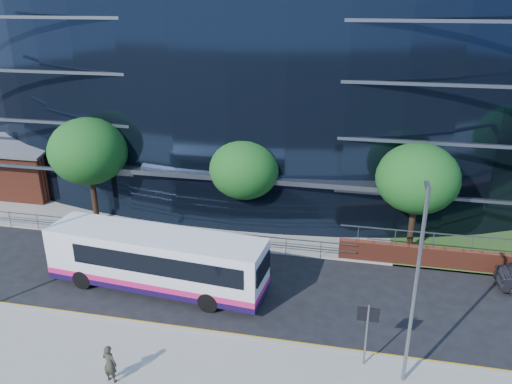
% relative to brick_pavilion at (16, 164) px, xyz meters
% --- Properties ---
extents(ground, '(200.00, 200.00, 0.00)m').
position_rel_brick_pavilion_xyz_m(ground, '(22.00, -13.50, -1.94)').
color(ground, black).
rests_on(ground, ground).
extents(kerb, '(80.00, 0.25, 0.16)m').
position_rel_brick_pavilion_xyz_m(kerb, '(22.00, -14.50, -1.86)').
color(kerb, gray).
rests_on(kerb, ground).
extents(yellow_line_outer, '(80.00, 0.08, 0.01)m').
position_rel_brick_pavilion_xyz_m(yellow_line_outer, '(22.00, -14.30, -1.93)').
color(yellow_line_outer, gold).
rests_on(yellow_line_outer, ground).
extents(yellow_line_inner, '(80.00, 0.08, 0.01)m').
position_rel_brick_pavilion_xyz_m(yellow_line_inner, '(22.00, -14.15, -1.93)').
color(yellow_line_inner, gold).
rests_on(yellow_line_inner, ground).
extents(far_forecourt, '(50.00, 8.00, 0.10)m').
position_rel_brick_pavilion_xyz_m(far_forecourt, '(16.00, -2.50, -1.89)').
color(far_forecourt, gray).
rests_on(far_forecourt, ground).
extents(glass_office, '(44.00, 23.10, 16.00)m').
position_rel_brick_pavilion_xyz_m(glass_office, '(18.00, 7.35, 6.06)').
color(glass_office, black).
rests_on(glass_office, ground).
extents(brick_pavilion, '(8.60, 6.66, 4.40)m').
position_rel_brick_pavilion_xyz_m(brick_pavilion, '(0.00, 0.00, 0.00)').
color(brick_pavilion, maroon).
rests_on(brick_pavilion, ground).
extents(guard_railings, '(24.00, 0.05, 1.10)m').
position_rel_brick_pavilion_xyz_m(guard_railings, '(14.00, -6.50, -1.12)').
color(guard_railings, slate).
rests_on(guard_railings, ground).
extents(street_sign, '(0.85, 0.09, 2.80)m').
position_rel_brick_pavilion_xyz_m(street_sign, '(26.50, -15.09, 0.21)').
color(street_sign, slate).
rests_on(street_sign, pavement_near).
extents(tree_far_a, '(4.95, 4.95, 6.98)m').
position_rel_brick_pavilion_xyz_m(tree_far_a, '(9.00, -4.50, 2.92)').
color(tree_far_a, black).
rests_on(tree_far_a, ground).
extents(tree_far_b, '(4.29, 4.29, 6.05)m').
position_rel_brick_pavilion_xyz_m(tree_far_b, '(19.00, -4.00, 2.27)').
color(tree_far_b, black).
rests_on(tree_far_b, ground).
extents(tree_far_c, '(4.62, 4.62, 6.51)m').
position_rel_brick_pavilion_xyz_m(tree_far_c, '(29.00, -4.50, 2.60)').
color(tree_far_c, black).
rests_on(tree_far_c, ground).
extents(streetlight_east, '(0.15, 0.77, 8.00)m').
position_rel_brick_pavilion_xyz_m(streetlight_east, '(28.00, -15.67, 2.50)').
color(streetlight_east, slate).
rests_on(streetlight_east, pavement_near).
extents(city_bus, '(11.45, 3.59, 3.05)m').
position_rel_brick_pavilion_xyz_m(city_bus, '(16.22, -11.30, -0.32)').
color(city_bus, silver).
rests_on(city_bus, ground).
extents(pedestrian_b, '(0.65, 0.48, 1.63)m').
position_rel_brick_pavilion_xyz_m(pedestrian_b, '(17.01, -18.08, -0.97)').
color(pedestrian_b, '#332F23').
rests_on(pedestrian_b, pavement_near).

